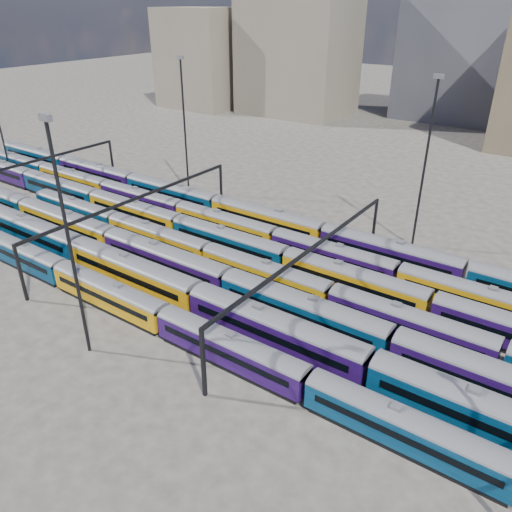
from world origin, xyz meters
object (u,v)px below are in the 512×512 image
Objects in this scene: rake_1 at (275,327)px; rake_0 at (164,317)px; mast_2 at (68,235)px; rake_2 at (165,258)px.

rake_0 is at bearing -156.87° from rake_1.
rake_0 is 4.40× the size of mast_2.
mast_2 is (4.82, -17.00, 11.16)m from rake_2.
rake_2 is (-21.34, 5.00, -0.06)m from rake_1.
mast_2 reaches higher than rake_1.
rake_1 reaches higher than rake_0.
rake_0 is at bearing 55.50° from mast_2.
mast_2 is at bearing -144.00° from rake_1.
rake_1 is at bearing -13.19° from rake_2.
rake_2 is at bearing 105.84° from mast_2.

